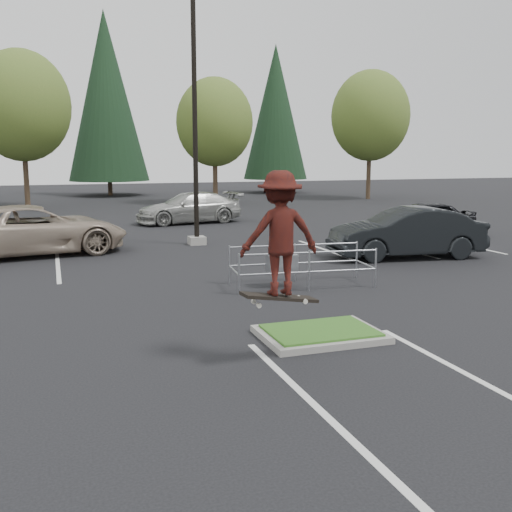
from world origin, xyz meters
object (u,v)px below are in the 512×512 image
object	(u,v)px
light_pole	(195,120)
skateboarder	(280,234)
car_r_black	(423,218)
conif_c	(276,112)
decid_b	(22,109)
conif_b	(106,96)
car_r_charc	(407,233)
cart_corral	(286,262)
car_far_silver	(190,208)
decid_d	(370,119)
car_l_tan	(33,230)
decid_c	(214,125)

from	to	relation	value
light_pole	skateboarder	world-z (taller)	light_pole
light_pole	car_r_black	size ratio (longest dim) A/B	2.40
conif_c	skateboarder	xyz separation A→B (m)	(-15.20, -40.50, -4.74)
decid_b	conif_b	bearing A→B (deg)	58.91
car_r_black	car_r_charc	bearing A→B (deg)	-20.03
light_pole	skateboarder	bearing A→B (deg)	-97.45
cart_corral	car_far_silver	world-z (taller)	car_far_silver
light_pole	conif_c	bearing A→B (deg)	63.85
conif_c	conif_b	bearing A→B (deg)	175.91
decid_d	car_r_black	size ratio (longest dim) A/B	2.24
car_l_tan	cart_corral	bearing A→B (deg)	-150.11
conif_c	car_r_black	world-z (taller)	conif_c
light_pole	conif_c	world-z (taller)	conif_c
decid_d	car_r_charc	size ratio (longest dim) A/B	1.90
car_far_silver	car_r_black	bearing A→B (deg)	38.40
car_r_black	light_pole	bearing A→B (deg)	-73.78
decid_d	conif_c	bearing A→B (deg)	113.53
decid_b	conif_b	xyz separation A→B (m)	(6.01, 9.97, 1.81)
skateboarder	decid_d	bearing A→B (deg)	-119.09
conif_b	car_l_tan	distance (m)	30.28
light_pole	car_r_black	world-z (taller)	light_pole
cart_corral	car_r_charc	world-z (taller)	car_r_charc
decid_c	conif_b	size ratio (longest dim) A/B	0.58
skateboarder	cart_corral	bearing A→B (deg)	-110.49
light_pole	decid_c	world-z (taller)	light_pole
car_l_tan	skateboarder	bearing A→B (deg)	-172.73
conif_b	conif_c	distance (m)	14.07
cart_corral	skateboarder	distance (m)	5.84
cart_corral	car_r_charc	size ratio (longest dim) A/B	0.74
car_l_tan	conif_c	bearing A→B (deg)	-44.92
decid_c	car_l_tan	bearing A→B (deg)	-121.40
light_pole	car_far_silver	world-z (taller)	light_pole
light_pole	car_far_silver	distance (m)	8.09
conif_c	car_r_charc	world-z (taller)	conif_c
conif_b	car_l_tan	size ratio (longest dim) A/B	2.40
decid_d	car_r_black	xyz separation A→B (m)	(-7.99, -18.87, -5.19)
light_pole	decid_c	distance (m)	18.67
car_far_silver	decid_b	bearing A→B (deg)	-154.80
cart_corral	light_pole	bearing A→B (deg)	99.36
decid_d	skateboarder	bearing A→B (deg)	-121.49
decid_c	cart_corral	bearing A→B (deg)	-101.02
decid_b	car_r_charc	bearing A→B (deg)	-62.34
conif_c	cart_corral	distance (m)	38.12
skateboarder	car_l_tan	world-z (taller)	skateboarder
car_l_tan	car_r_charc	distance (m)	12.37
conif_c	car_r_black	distance (m)	28.97
conif_b	car_r_black	distance (m)	31.53
decid_d	car_far_silver	size ratio (longest dim) A/B	1.82
car_l_tan	light_pole	bearing A→B (deg)	-95.47
decid_d	cart_corral	xyz separation A→B (m)	(-16.99, -26.13, -5.27)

